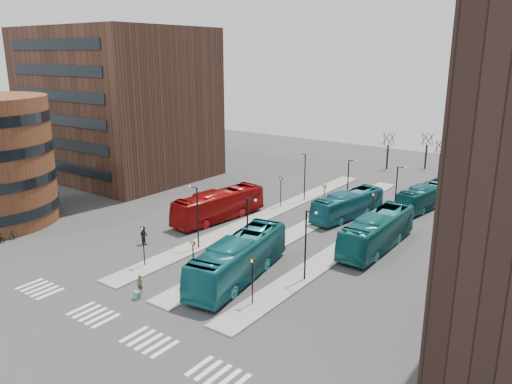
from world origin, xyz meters
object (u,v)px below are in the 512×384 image
Objects in this scene: commuter_c at (244,255)px; commuter_b at (211,266)px; suitcase at (137,295)px; teal_bus_b at (348,205)px; teal_bus_c at (377,231)px; teal_bus_d at (426,196)px; bicycle_far at (9,234)px; traveller at (140,284)px; red_bus at (219,205)px; commuter_a at (144,235)px; teal_bus_a at (239,258)px.

commuter_b is at bearing 8.19° from commuter_c.
teal_bus_b is at bearing 84.79° from suitcase.
teal_bus_c is 15.81m from teal_bus_d.
traveller is at bearing -99.72° from bicycle_far.
suitcase is 0.05× the size of red_bus.
red_bus reaches higher than commuter_b.
teal_bus_b is 17.80m from commuter_c.
traveller is 0.83× the size of commuter_a.
teal_bus_c is at bearing 46.24° from traveller.
commuter_c is at bearing -126.86° from teal_bus_c.
teal_bus_c is (10.79, 20.93, 1.43)m from suitcase.
commuter_c is at bearing 55.81° from traveller.
suitcase is at bearing 6.89° from commuter_c.
teal_bus_a is at bearing -36.99° from red_bus.
teal_bus_d reaches higher than commuter_a.
red_bus is 25.43m from teal_bus_d.
teal_bus_a is at bearing 40.89° from traveller.
bicycle_far is at bearing -122.16° from teal_bus_d.
commuter_b is (2.48, 5.76, 0.17)m from traveller.
traveller is at bearing -119.92° from teal_bus_c.
suitcase is at bearing -70.21° from traveller.
teal_bus_a reaches higher than red_bus.
suitcase is 0.05× the size of teal_bus_a.
commuter_a is at bearing 167.68° from teal_bus_a.
teal_bus_c reaches higher than commuter_a.
teal_bus_b reaches higher than commuter_c.
teal_bus_a is 2.58m from commuter_b.
teal_bus_c is at bearing -37.08° from teal_bus_b.
commuter_c is (-7.63, -26.66, -0.57)m from teal_bus_d.
teal_bus_c is 7.19× the size of bicycle_far.
teal_bus_d is 31.31m from commuter_b.
teal_bus_a reaches higher than commuter_b.
red_bus is 8.12× the size of traveller.
suitcase is 0.06× the size of teal_bus_b.
traveller is 0.81× the size of commuter_b.
teal_bus_c is 16.88m from commuter_b.
commuter_c is (-8.02, -10.86, -0.81)m from teal_bus_c.
teal_bus_b is 23.37m from commuter_a.
teal_bus_c reaches higher than teal_bus_d.
teal_bus_b is at bearing 133.03° from teal_bus_c.
teal_bus_a is 1.22× the size of teal_bus_d.
teal_bus_b is 7.33× the size of traveller.
teal_bus_b is 6.09× the size of commuter_a.
suitcase is 8.77m from teal_bus_a.
red_bus is at bearing -172.56° from teal_bus_c.
commuter_b is 3.57m from commuter_c.
teal_bus_b is (0.17, 20.20, -0.28)m from teal_bus_a.
commuter_a is 0.98× the size of commuter_b.
teal_bus_c is at bearing -31.82° from commuter_b.
teal_bus_b is at bearing 79.80° from teal_bus_a.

